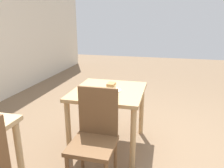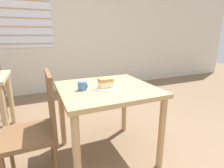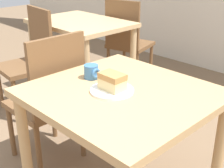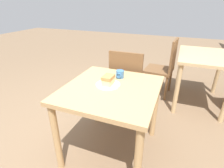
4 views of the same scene
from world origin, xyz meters
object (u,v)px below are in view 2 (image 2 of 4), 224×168
object	(u,v)px
coffee_mug	(82,86)
chair_near_window	(38,125)
plate	(106,88)
cake_slice	(105,83)
dining_table_near	(107,98)

from	to	relation	value
coffee_mug	chair_near_window	bearing A→B (deg)	-175.70
plate	cake_slice	bearing A→B (deg)	81.88
plate	coffee_mug	size ratio (longest dim) A/B	2.55
dining_table_near	coffee_mug	size ratio (longest dim) A/B	10.06
dining_table_near	chair_near_window	distance (m)	0.65
plate	coffee_mug	distance (m)	0.21
dining_table_near	plate	size ratio (longest dim) A/B	3.95
plate	dining_table_near	bearing A→B (deg)	57.56
plate	cake_slice	size ratio (longest dim) A/B	1.74
dining_table_near	chair_near_window	xyz separation A→B (m)	(-0.63, -0.03, -0.13)
chair_near_window	cake_slice	size ratio (longest dim) A/B	7.33
chair_near_window	coffee_mug	bearing A→B (deg)	94.30
chair_near_window	cake_slice	bearing A→B (deg)	88.93
dining_table_near	plate	world-z (taller)	plate
dining_table_near	coffee_mug	bearing A→B (deg)	179.86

